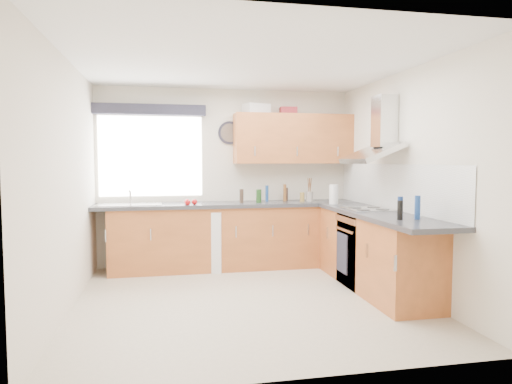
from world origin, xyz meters
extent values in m
plane|color=beige|center=(0.00, 0.00, 0.00)|extent=(3.60, 3.60, 0.00)
cube|color=white|center=(0.00, 0.00, 2.50)|extent=(3.60, 3.60, 0.02)
cube|color=silver|center=(0.00, 1.80, 1.25)|extent=(3.60, 0.02, 2.50)
cube|color=silver|center=(0.00, -1.80, 1.25)|extent=(3.60, 0.02, 2.50)
cube|color=silver|center=(-1.80, 0.00, 1.25)|extent=(0.02, 3.60, 2.50)
cube|color=silver|center=(1.80, 0.00, 1.25)|extent=(0.02, 3.60, 2.50)
cube|color=white|center=(-1.05, 1.79, 1.55)|extent=(1.40, 0.02, 1.10)
cube|color=#21202C|center=(-1.05, 1.70, 2.18)|extent=(1.50, 0.18, 0.14)
cube|color=white|center=(1.79, 0.30, 1.18)|extent=(0.01, 3.00, 0.54)
cube|color=#9C5227|center=(-0.10, 1.51, 0.43)|extent=(3.00, 0.58, 0.86)
cube|color=#9C5227|center=(1.50, 1.50, 0.43)|extent=(0.60, 0.60, 0.86)
cube|color=#9C5227|center=(1.51, 0.15, 0.43)|extent=(0.58, 2.10, 0.86)
cube|color=#2C2D31|center=(0.00, 1.50, 0.89)|extent=(3.60, 0.62, 0.05)
cube|color=#2C2D31|center=(1.50, 0.00, 0.89)|extent=(0.62, 2.42, 0.05)
cube|color=black|center=(1.50, 0.30, 0.42)|extent=(0.56, 0.58, 0.85)
cube|color=silver|center=(1.50, 0.30, 0.92)|extent=(0.52, 0.52, 0.01)
cube|color=#9C5227|center=(0.95, 1.62, 1.80)|extent=(1.70, 0.35, 0.70)
cube|color=white|center=(-0.33, 1.52, 0.40)|extent=(0.69, 0.68, 0.81)
cylinder|color=#21202C|center=(0.05, 1.76, 1.88)|extent=(0.33, 0.04, 0.33)
cube|color=white|center=(0.42, 1.72, 2.22)|extent=(0.40, 0.34, 0.14)
cube|color=maroon|center=(0.90, 1.72, 2.20)|extent=(0.25, 0.21, 0.11)
cylinder|color=gray|center=(1.15, 1.48, 0.98)|extent=(0.11, 0.11, 0.14)
cylinder|color=white|center=(1.35, 1.05, 1.04)|extent=(0.15, 0.15, 0.26)
cylinder|color=#412D24|center=(0.85, 1.66, 1.00)|extent=(0.06, 0.06, 0.19)
cylinder|color=#392A1F|center=(0.16, 1.43, 1.00)|extent=(0.05, 0.05, 0.19)
cylinder|color=#1C4017|center=(0.40, 1.43, 1.00)|extent=(0.07, 0.07, 0.18)
cylinder|color=olive|center=(1.05, 1.49, 0.97)|extent=(0.06, 0.06, 0.13)
cylinder|color=brown|center=(0.81, 1.58, 1.03)|extent=(0.04, 0.04, 0.24)
cylinder|color=navy|center=(0.56, 1.60, 1.02)|extent=(0.04, 0.04, 0.23)
cylinder|color=black|center=(1.40, -0.62, 1.01)|extent=(0.05, 0.05, 0.19)
cylinder|color=navy|center=(1.60, -0.61, 1.03)|extent=(0.06, 0.06, 0.24)
cylinder|color=navy|center=(1.43, -0.56, 1.02)|extent=(0.05, 0.05, 0.23)
camera|label=1|loc=(-0.85, -4.70, 1.50)|focal=32.00mm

